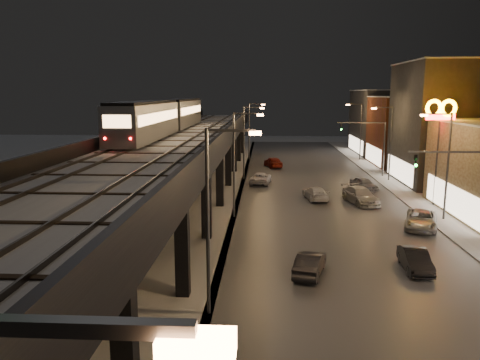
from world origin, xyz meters
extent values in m
cube|color=#46474D|center=(7.50, 35.00, 0.03)|extent=(17.00, 120.00, 0.06)
cube|color=#9FA1A8|center=(17.50, 35.00, 0.07)|extent=(4.00, 120.00, 0.14)
cube|color=#9FA1A8|center=(-6.00, 35.00, 0.03)|extent=(11.00, 120.00, 0.06)
cube|color=black|center=(-6.00, 32.00, 5.80)|extent=(9.00, 100.00, 1.00)
cube|color=black|center=(-2.30, 5.00, 2.65)|extent=(0.70, 0.70, 5.30)
cube|color=black|center=(-6.00, 5.00, 5.15)|extent=(8.00, 0.60, 0.50)
cube|color=black|center=(-9.70, 15.00, 2.65)|extent=(0.70, 0.70, 5.30)
cube|color=black|center=(-2.30, 15.00, 2.65)|extent=(0.70, 0.70, 5.30)
cube|color=black|center=(-6.00, 15.00, 5.15)|extent=(8.00, 0.60, 0.50)
cube|color=black|center=(-9.70, 25.00, 2.65)|extent=(0.70, 0.70, 5.30)
cube|color=black|center=(-2.30, 25.00, 2.65)|extent=(0.70, 0.70, 5.30)
cube|color=black|center=(-6.00, 25.00, 5.15)|extent=(8.00, 0.60, 0.50)
cube|color=black|center=(-9.70, 35.00, 2.65)|extent=(0.70, 0.70, 5.30)
cube|color=black|center=(-2.30, 35.00, 2.65)|extent=(0.70, 0.70, 5.30)
cube|color=black|center=(-6.00, 35.00, 5.15)|extent=(8.00, 0.60, 0.50)
cube|color=black|center=(-9.70, 45.00, 2.65)|extent=(0.70, 0.70, 5.30)
cube|color=black|center=(-2.30, 45.00, 2.65)|extent=(0.70, 0.70, 5.30)
cube|color=black|center=(-6.00, 45.00, 5.15)|extent=(8.00, 0.60, 0.50)
cube|color=black|center=(-9.70, 55.00, 2.65)|extent=(0.70, 0.70, 5.30)
cube|color=black|center=(-2.30, 55.00, 2.65)|extent=(0.70, 0.70, 5.30)
cube|color=black|center=(-6.00, 55.00, 5.15)|extent=(8.00, 0.60, 0.50)
cube|color=black|center=(-9.70, 65.00, 2.65)|extent=(0.70, 0.70, 5.30)
cube|color=black|center=(-2.30, 65.00, 2.65)|extent=(0.70, 0.70, 5.30)
cube|color=black|center=(-6.00, 65.00, 5.15)|extent=(8.00, 0.60, 0.50)
cube|color=black|center=(-9.70, 75.00, 2.65)|extent=(0.70, 0.70, 5.30)
cube|color=black|center=(-2.30, 75.00, 2.65)|extent=(0.70, 0.70, 5.30)
cube|color=black|center=(-6.00, 75.00, 5.15)|extent=(8.00, 0.60, 0.50)
cube|color=#B2B7C1|center=(-6.00, 32.00, 6.38)|extent=(8.40, 100.00, 0.16)
cube|color=#332D28|center=(-9.22, 32.00, 6.54)|extent=(0.08, 98.00, 0.16)
cube|color=#332D28|center=(-7.78, 32.00, 6.54)|extent=(0.08, 98.00, 0.16)
cube|color=#332D28|center=(-4.72, 32.00, 6.54)|extent=(0.08, 98.00, 0.16)
cube|color=#332D28|center=(-3.28, 32.00, 6.54)|extent=(0.08, 98.00, 0.16)
cube|color=black|center=(-6.00, 18.00, 6.49)|extent=(7.80, 0.24, 0.06)
cube|color=black|center=(-6.00, 34.00, 6.49)|extent=(7.80, 0.24, 0.06)
cube|color=black|center=(-6.00, 50.00, 6.49)|extent=(7.80, 0.24, 0.06)
cube|color=black|center=(-6.00, 66.00, 6.49)|extent=(7.80, 0.24, 0.06)
cube|color=black|center=(-1.65, 32.00, 6.85)|extent=(0.30, 100.00, 1.10)
cube|color=black|center=(-10.35, 32.00, 6.85)|extent=(0.30, 100.00, 1.10)
cube|color=beige|center=(17.95, 32.00, 1.60)|extent=(0.10, 12.00, 2.40)
cube|color=#2A2A2D|center=(24.00, 48.00, 7.00)|extent=(12.00, 13.00, 14.00)
cube|color=beige|center=(17.95, 48.00, 1.60)|extent=(0.10, 10.40, 2.40)
cube|color=#B2B7C1|center=(24.00, 48.00, 14.08)|extent=(12.20, 13.20, 0.16)
cube|color=brown|center=(24.00, 62.00, 5.00)|extent=(12.00, 12.00, 10.00)
cube|color=beige|center=(17.95, 62.00, 1.60)|extent=(0.10, 9.60, 2.40)
cube|color=#B2B7C1|center=(24.00, 62.00, 10.08)|extent=(12.20, 12.20, 0.16)
cube|color=#292829|center=(24.00, 76.00, 5.50)|extent=(12.00, 16.00, 11.00)
cube|color=beige|center=(17.95, 76.00, 1.60)|extent=(0.10, 12.80, 2.40)
cube|color=#B2B7C1|center=(24.00, 76.00, 11.08)|extent=(12.20, 16.20, 0.16)
cube|color=#38383A|center=(0.40, -5.00, 8.90)|extent=(2.20, 0.12, 0.12)
cube|color=#FF9C57|center=(1.50, -5.00, 8.78)|extent=(0.55, 0.28, 0.18)
cylinder|color=#38383A|center=(-0.70, 13.00, 4.50)|extent=(0.18, 0.18, 9.00)
cube|color=#38383A|center=(0.40, 13.00, 8.90)|extent=(2.20, 0.12, 0.12)
cube|color=#FF9C57|center=(1.50, 13.00, 8.78)|extent=(0.55, 0.28, 0.18)
cylinder|color=#38383A|center=(-0.70, 31.00, 4.50)|extent=(0.18, 0.18, 9.00)
cube|color=#38383A|center=(0.40, 31.00, 8.90)|extent=(2.20, 0.12, 0.12)
cube|color=#FF9C57|center=(1.50, 31.00, 8.78)|extent=(0.55, 0.28, 0.18)
cylinder|color=#38383A|center=(17.00, 31.00, 4.50)|extent=(0.18, 0.18, 9.00)
cube|color=#38383A|center=(15.90, 31.00, 8.90)|extent=(2.20, 0.12, 0.12)
cube|color=#FF9C57|center=(14.80, 31.00, 8.78)|extent=(0.55, 0.28, 0.18)
cylinder|color=#38383A|center=(-0.70, 49.00, 4.50)|extent=(0.18, 0.18, 9.00)
cube|color=#38383A|center=(0.40, 49.00, 8.90)|extent=(2.20, 0.12, 0.12)
cube|color=#FF9C57|center=(1.50, 49.00, 8.78)|extent=(0.55, 0.28, 0.18)
cylinder|color=#38383A|center=(17.00, 49.00, 4.50)|extent=(0.18, 0.18, 9.00)
cube|color=#38383A|center=(15.90, 49.00, 8.90)|extent=(2.20, 0.12, 0.12)
cube|color=#FF9C57|center=(14.80, 49.00, 8.78)|extent=(0.55, 0.28, 0.18)
cylinder|color=#38383A|center=(-0.70, 67.00, 4.50)|extent=(0.18, 0.18, 9.00)
cube|color=#38383A|center=(0.40, 67.00, 8.90)|extent=(2.20, 0.12, 0.12)
cube|color=#FF9C57|center=(1.50, 67.00, 8.78)|extent=(0.55, 0.28, 0.18)
cylinder|color=#38383A|center=(17.00, 67.00, 4.50)|extent=(0.18, 0.18, 9.00)
cube|color=#38383A|center=(15.90, 67.00, 8.90)|extent=(2.20, 0.12, 0.12)
cube|color=#FF9C57|center=(14.80, 67.00, 8.78)|extent=(0.55, 0.28, 0.18)
cube|color=#38383A|center=(14.00, 22.00, 6.90)|extent=(6.00, 0.12, 0.12)
imported|color=black|center=(11.50, 22.00, 6.40)|extent=(0.20, 0.16, 1.00)
sphere|color=#0CFF26|center=(11.50, 21.85, 6.15)|extent=(0.18, 0.18, 0.18)
cylinder|color=#38383A|center=(17.00, 52.00, 3.50)|extent=(0.20, 0.20, 7.00)
cube|color=#38383A|center=(14.00, 52.00, 6.90)|extent=(6.00, 0.12, 0.12)
imported|color=black|center=(11.50, 52.00, 6.40)|extent=(0.20, 0.16, 1.00)
sphere|color=#0CFF26|center=(11.50, 51.85, 6.15)|extent=(0.18, 0.18, 0.18)
cube|color=gray|center=(-8.50, 32.53, 8.14)|extent=(2.66, 16.08, 3.03)
cube|color=black|center=(-8.50, 32.53, 9.77)|extent=(2.39, 15.62, 0.23)
cube|color=#FFBC74|center=(-9.84, 32.53, 8.55)|extent=(0.05, 14.70, 0.83)
cube|color=#FFBC74|center=(-7.16, 32.53, 8.55)|extent=(0.05, 14.70, 0.83)
cube|color=gray|center=(-8.50, 49.76, 8.14)|extent=(2.66, 16.08, 3.03)
cube|color=black|center=(-8.50, 49.76, 9.77)|extent=(2.39, 15.62, 0.23)
cube|color=#FFBC74|center=(-9.84, 49.76, 8.55)|extent=(0.05, 14.70, 0.83)
cube|color=#FFBC74|center=(-7.16, 49.76, 8.55)|extent=(0.05, 14.70, 0.83)
cube|color=#FFBC74|center=(-8.50, 24.48, 8.60)|extent=(2.02, 0.05, 0.92)
sphere|color=#FF0C0C|center=(-9.42, 24.46, 7.40)|extent=(0.18, 0.18, 0.18)
sphere|color=#FF0C0C|center=(-7.58, 24.46, 7.40)|extent=(0.18, 0.18, 0.18)
imported|color=black|center=(4.64, 18.24, 0.66)|extent=(2.38, 4.22, 1.32)
imported|color=silver|center=(1.43, 46.37, 0.66)|extent=(2.71, 4.94, 1.31)
imported|color=silver|center=(7.00, 38.06, 0.65)|extent=(2.53, 4.71, 1.30)
imported|color=maroon|center=(3.06, 58.80, 0.76)|extent=(2.97, 4.79, 1.52)
imported|color=black|center=(11.01, 19.24, 0.65)|extent=(1.56, 4.00, 1.30)
imported|color=#98999A|center=(14.28, 28.34, 0.69)|extent=(3.81, 5.46, 1.38)
imported|color=#9E9E9E|center=(11.17, 36.64, 0.77)|extent=(3.38, 5.68, 1.54)
imported|color=#8C909E|center=(12.84, 43.29, 0.69)|extent=(2.89, 4.34, 1.37)
cylinder|color=#38383A|center=(18.00, 36.22, 4.05)|extent=(0.24, 0.24, 8.10)
cube|color=#FF0C0C|center=(18.00, 36.22, 8.40)|extent=(2.83, 0.25, 0.51)
torus|color=#FBA700|center=(17.34, 36.22, 9.21)|extent=(1.67, 0.67, 1.64)
torus|color=#FBA700|center=(18.66, 36.22, 9.21)|extent=(1.67, 0.67, 1.64)
camera|label=1|loc=(1.97, -7.99, 10.53)|focal=35.00mm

